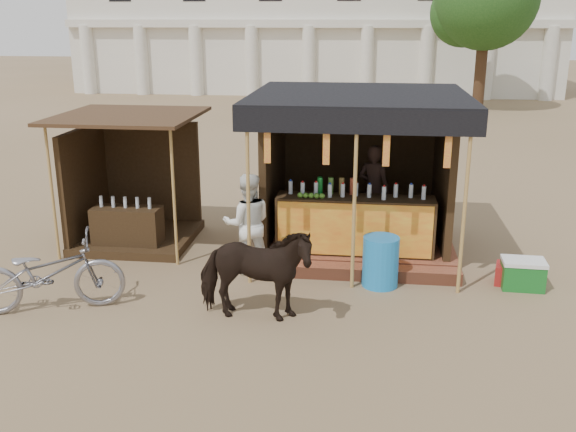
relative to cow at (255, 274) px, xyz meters
The scene contains 11 objects.
ground 0.79m from the cow, 43.10° to the right, with size 120.00×120.00×0.00m, color #846B4C.
main_stall 3.37m from the cow, 67.10° to the left, with size 3.60×3.61×2.78m.
secondary_stall 4.14m from the cow, 134.15° to the left, with size 2.40×2.40×2.38m.
cow is the anchor object (origin of this frame).
motorbike 2.95m from the cow, behind, with size 0.74×2.11×1.11m, color gray.
bystander 1.78m from the cow, 103.46° to the left, with size 0.80×0.62×1.65m, color white.
blue_barrel 2.24m from the cow, 39.40° to the left, with size 0.55×0.55×0.79m, color #1B80CF.
red_crate 4.13m from the cow, 24.99° to the left, with size 0.39×0.40×0.31m, color maroon.
cooler 4.22m from the cow, 22.16° to the left, with size 0.66×0.46×0.46m.
background_building 29.91m from the cow, 93.30° to the left, with size 26.00×7.45×8.18m.
tree 23.05m from the cow, 74.42° to the left, with size 4.50×4.40×7.00m.
Camera 1 is at (1.15, -7.64, 3.98)m, focal length 40.00 mm.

